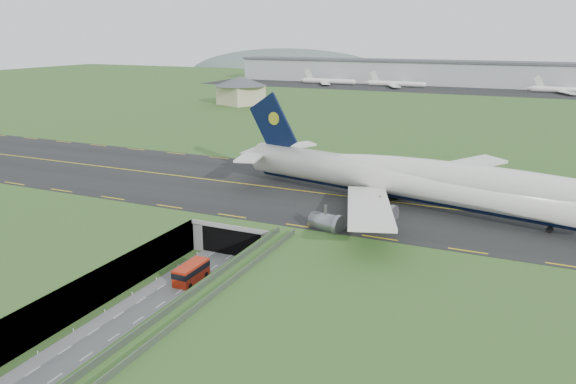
% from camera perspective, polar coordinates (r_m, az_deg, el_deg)
% --- Properties ---
extents(ground, '(900.00, 900.00, 0.00)m').
position_cam_1_polar(ground, '(95.90, -8.16, -8.14)').
color(ground, '#396126').
rests_on(ground, ground).
extents(airfield_deck, '(800.00, 800.00, 6.00)m').
position_cam_1_polar(airfield_deck, '(94.73, -8.23, -6.48)').
color(airfield_deck, gray).
rests_on(airfield_deck, ground).
extents(trench_road, '(12.00, 75.00, 0.20)m').
position_cam_1_polar(trench_road, '(90.25, -10.73, -9.80)').
color(trench_road, slate).
rests_on(trench_road, ground).
extents(taxiway, '(800.00, 44.00, 0.18)m').
position_cam_1_polar(taxiway, '(121.23, 0.05, 0.25)').
color(taxiway, black).
rests_on(taxiway, airfield_deck).
extents(tunnel_portal, '(17.00, 22.30, 6.00)m').
position_cam_1_polar(tunnel_portal, '(108.09, -3.50, -3.28)').
color(tunnel_portal, gray).
rests_on(tunnel_portal, ground).
extents(guideway, '(3.00, 53.00, 7.05)m').
position_cam_1_polar(guideway, '(73.74, -9.00, -11.33)').
color(guideway, '#A8A8A3').
rests_on(guideway, ground).
extents(jumbo_jet, '(97.72, 61.46, 20.77)m').
position_cam_1_polar(jumbo_jet, '(108.69, 14.67, 0.88)').
color(jumbo_jet, silver).
rests_on(jumbo_jet, ground).
extents(shuttle_tram, '(2.78, 7.14, 2.92)m').
position_cam_1_polar(shuttle_tram, '(92.53, -9.81, -8.05)').
color(shuttle_tram, '#B4220C').
rests_on(shuttle_tram, ground).
extents(service_building, '(31.99, 31.99, 13.26)m').
position_cam_1_polar(service_building, '(266.91, -4.84, 10.50)').
color(service_building, beige).
rests_on(service_building, ground).
extents(cargo_terminal, '(320.00, 67.00, 15.60)m').
position_cam_1_polar(cargo_terminal, '(376.75, 17.26, 11.45)').
color(cargo_terminal, '#B2B2B2').
rests_on(cargo_terminal, ground).
extents(distant_hills, '(700.00, 91.00, 60.00)m').
position_cam_1_polar(distant_hills, '(505.50, 26.46, 9.44)').
color(distant_hills, '#4E5E57').
rests_on(distant_hills, ground).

